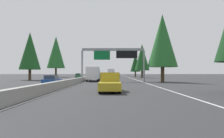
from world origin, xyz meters
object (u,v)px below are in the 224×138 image
conifer_right_near (162,41)px  pickup_mid_center (110,82)px  oncoming_near (78,76)px  conifer_right_far (135,63)px  sedan_mid_left (112,74)px  conifer_left_near (30,51)px  conifer_left_mid (56,52)px  box_truck_near_right (93,73)px  bus_mid_right (111,73)px  minivan_near_center (99,75)px  conifer_right_mid (142,57)px  oncoming_far (52,80)px  sedan_far_right (111,76)px  sign_gantry_overhead (114,55)px

conifer_right_near → pickup_mid_center: bearing=154.6°
oncoming_near → conifer_right_far: (12.74, -21.73, 5.15)m
sedan_mid_left → conifer_left_near: conifer_left_near is taller
conifer_left_mid → box_truck_near_right: bearing=-155.4°
bus_mid_right → conifer_left_near: (-34.55, 19.17, 5.25)m
pickup_mid_center → minivan_near_center: bearing=4.7°
conifer_right_mid → conifer_right_far: (17.41, 0.43, -1.11)m
oncoming_near → conifer_left_mid: (6.32, 9.62, 8.91)m
box_truck_near_right → conifer_left_near: size_ratio=0.74×
conifer_right_near → conifer_left_mid: (43.40, 31.33, 1.67)m
conifer_right_near → oncoming_near: bearing=30.4°
minivan_near_center → bus_mid_right: (20.92, -3.50, 0.77)m
conifer_left_mid → oncoming_far: bearing=-166.4°
sedan_far_right → minivan_near_center: bearing=93.2°
sedan_mid_left → conifer_right_near: bearing=-172.6°
box_truck_near_right → sedan_far_right: bearing=-10.4°
sign_gantry_overhead → box_truck_near_right: sign_gantry_overhead is taller
oncoming_near → conifer_left_mid: 14.56m
minivan_near_center → oncoming_near: size_ratio=1.14×
sedan_mid_left → oncoming_near: (-39.05, 11.78, 0.00)m
pickup_mid_center → conifer_left_mid: bearing=18.5°
oncoming_near → sedan_far_right: bearing=42.1°
bus_mid_right → conifer_left_near: size_ratio=1.00×
box_truck_near_right → conifer_left_near: bearing=70.1°
minivan_near_center → oncoming_far: (-34.26, 4.86, -0.27)m
oncoming_near → oncoming_far: same height
conifer_left_near → conifer_left_mid: bearing=3.7°
bus_mid_right → conifer_right_mid: (-12.47, -10.46, 5.22)m
oncoming_far → conifer_right_near: size_ratio=0.34×
minivan_near_center → sedan_mid_left: bearing=-3.9°
conifer_right_near → conifer_right_mid: (32.41, -0.44, -0.99)m
pickup_mid_center → minivan_near_center: 44.86m
minivan_near_center → conifer_right_mid: conifer_right_mid is taller
oncoming_far → bus_mid_right: bearing=171.4°
oncoming_far → box_truck_near_right: bearing=162.4°
sign_gantry_overhead → sedan_far_right: sign_gantry_overhead is taller
oncoming_far → conifer_right_mid: bearing=156.2°
sedan_mid_left → conifer_left_near: size_ratio=0.38×
conifer_right_mid → conifer_right_near: bearing=179.2°
sign_gantry_overhead → conifer_right_far: bearing=-10.9°
box_truck_near_right → conifer_left_mid: (38.71, 17.72, 7.99)m
box_truck_near_right → conifer_right_far: size_ratio=0.89×
sign_gantry_overhead → conifer_left_mid: conifer_left_mid is taller
oncoming_far → minivan_near_center: bearing=171.9°
oncoming_near → conifer_right_far: size_ratio=0.46×
bus_mid_right → conifer_right_mid: bearing=-140.0°
pickup_mid_center → conifer_right_near: conifer_right_near is taller
pickup_mid_center → bus_mid_right: size_ratio=0.49×
sedan_far_right → conifer_left_near: bearing=125.8°
conifer_right_mid → conifer_right_far: 17.45m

